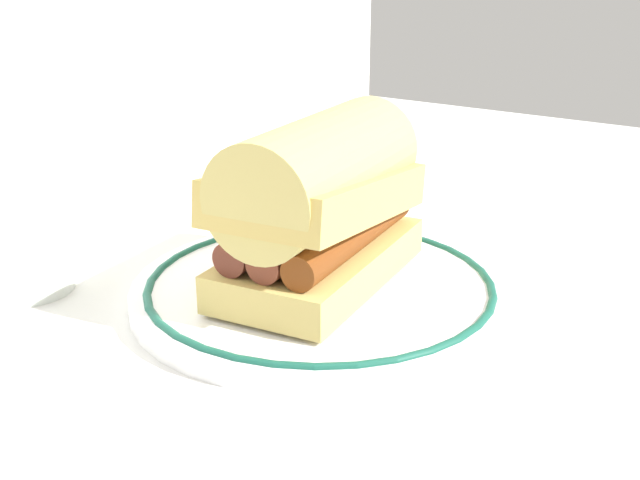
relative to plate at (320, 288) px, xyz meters
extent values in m
plane|color=silver|center=(-0.02, -0.01, -0.01)|extent=(1.50, 1.50, 0.00)
cylinder|color=white|center=(0.00, 0.00, 0.00)|extent=(0.27, 0.27, 0.01)
torus|color=#195947|center=(0.00, 0.00, 0.00)|extent=(0.25, 0.25, 0.01)
cube|color=#D3B864|center=(0.00, 0.00, 0.02)|extent=(0.18, 0.11, 0.03)
cylinder|color=brown|center=(0.00, -0.02, 0.05)|extent=(0.16, 0.05, 0.02)
cylinder|color=brown|center=(0.00, 0.00, 0.05)|extent=(0.16, 0.05, 0.02)
cylinder|color=brown|center=(0.00, 0.02, 0.05)|extent=(0.16, 0.05, 0.02)
cube|color=#D5B65E|center=(0.00, 0.00, 0.07)|extent=(0.19, 0.11, 0.05)
cylinder|color=#D0BB69|center=(0.00, 0.00, 0.09)|extent=(0.18, 0.10, 0.08)
cylinder|color=silver|center=(-0.11, 0.19, 0.05)|extent=(0.07, 0.07, 0.11)
cylinder|color=gold|center=(-0.11, 0.19, 0.03)|extent=(0.06, 0.06, 0.07)
camera|label=1|loc=(-0.43, -0.30, 0.23)|focal=44.40mm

